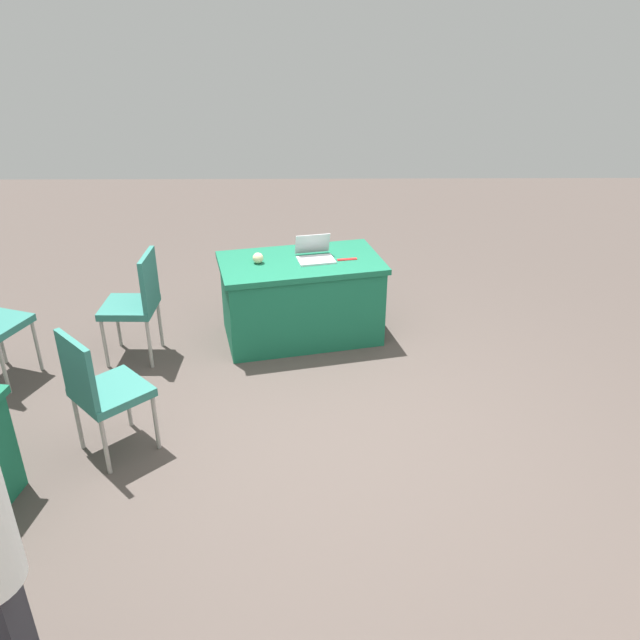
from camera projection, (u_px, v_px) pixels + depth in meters
name	position (u px, v px, depth m)	size (l,w,h in m)	color
ground_plane	(334.00, 427.00, 4.75)	(14.40, 14.40, 0.00)	#4C423D
table_foreground	(301.00, 298.00, 5.87)	(1.58, 1.11, 0.75)	#196647
chair_near_front	(137.00, 299.00, 5.44)	(0.45, 0.45, 0.96)	#9E9993
chair_tucked_right	(100.00, 387.00, 4.25)	(0.62, 0.62, 0.95)	#9E9993
laptop_silver	(315.00, 255.00, 5.71)	(0.37, 0.35, 0.21)	silver
yarn_ball	(258.00, 258.00, 5.62)	(0.09, 0.09, 0.09)	beige
scissors_red	(347.00, 259.00, 5.71)	(0.18, 0.04, 0.01)	red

